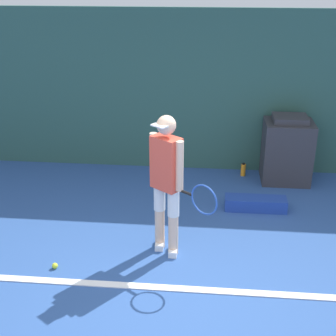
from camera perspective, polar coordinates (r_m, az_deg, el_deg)
name	(u,v)px	position (r m, az deg, el deg)	size (l,w,h in m)	color
ground_plane	(178,305)	(5.04, 1.26, -16.38)	(24.00, 24.00, 0.00)	#2D5193
back_wall	(196,92)	(7.73, 3.38, 9.19)	(24.00, 0.10, 2.64)	#2D564C
court_baseline	(180,289)	(5.24, 1.49, -14.50)	(21.60, 0.10, 0.01)	white
tennis_player	(167,179)	(5.38, -0.08, -1.40)	(0.80, 0.63, 1.73)	beige
tennis_ball	(55,266)	(5.68, -13.62, -11.50)	(0.07, 0.07, 0.07)	#D1E533
covered_chair	(287,150)	(7.68, 14.29, 2.11)	(0.75, 0.62, 1.09)	#333338
equipment_bag	(255,203)	(6.83, 10.62, -4.28)	(0.87, 0.27, 0.18)	#1E3D99
water_bottle	(243,170)	(7.86, 9.15, -0.21)	(0.08, 0.08, 0.22)	orange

